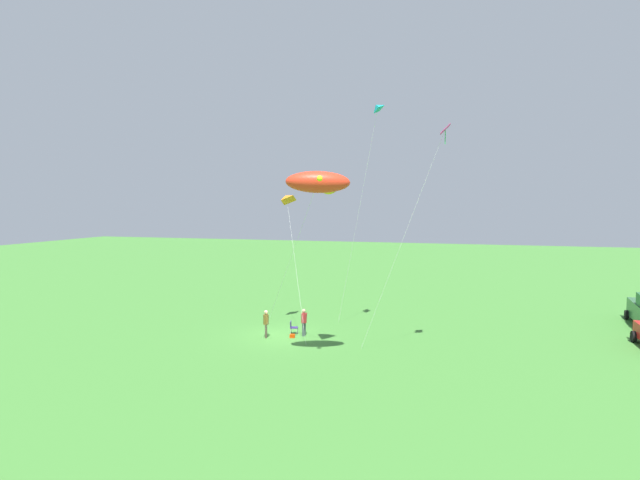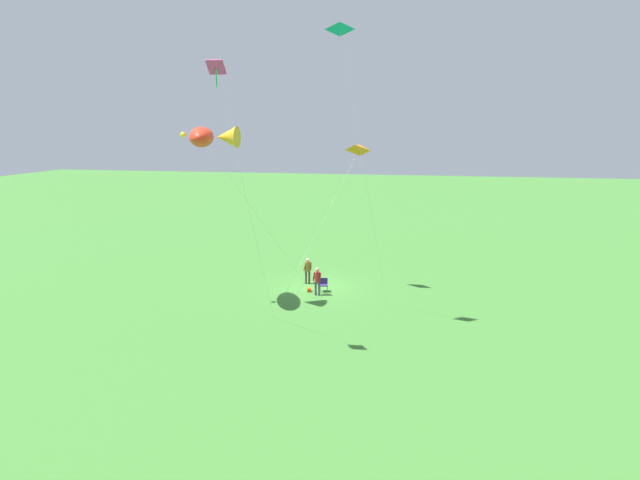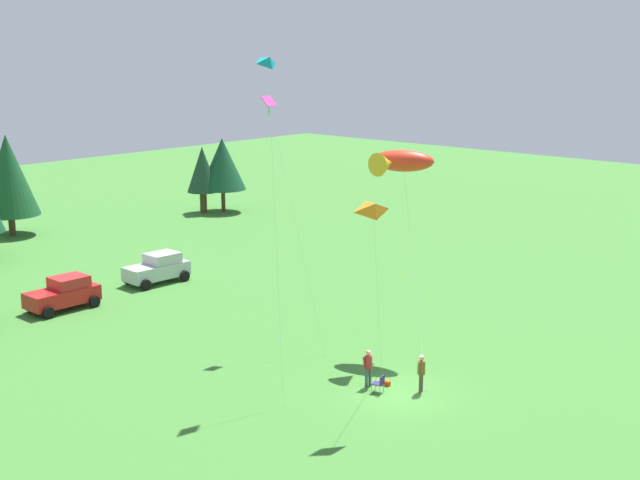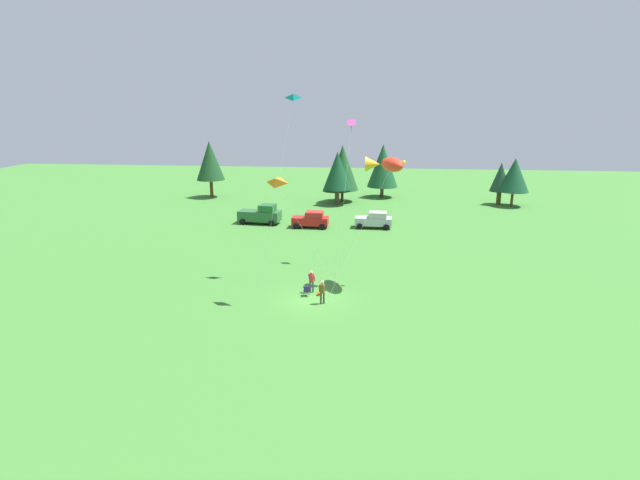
{
  "view_description": "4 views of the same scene",
  "coord_description": "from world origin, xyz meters",
  "px_view_note": "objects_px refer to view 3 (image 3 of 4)",
  "views": [
    {
      "loc": [
        29.39,
        11.28,
        8.38
      ],
      "look_at": [
        -0.43,
        2.57,
        6.15
      ],
      "focal_mm": 28.0,
      "sensor_mm": 36.0,
      "label": 1
    },
    {
      "loc": [
        -5.82,
        29.93,
        9.96
      ],
      "look_at": [
        -0.41,
        0.91,
        3.32
      ],
      "focal_mm": 28.0,
      "sensor_mm": 36.0,
      "label": 2
    },
    {
      "loc": [
        -30.02,
        -22.25,
        15.37
      ],
      "look_at": [
        -0.99,
        3.9,
        6.57
      ],
      "focal_mm": 50.0,
      "sensor_mm": 36.0,
      "label": 3
    },
    {
      "loc": [
        4.11,
        -33.86,
        13.81
      ],
      "look_at": [
        0.28,
        1.73,
        4.1
      ],
      "focal_mm": 28.0,
      "sensor_mm": 36.0,
      "label": 4
    }
  ],
  "objects_px": {
    "person_spectator": "(368,365)",
    "backpack_on_grass": "(386,383)",
    "kite_delta_orange": "(375,209)",
    "car_silver_compact": "(158,268)",
    "person_kite_flyer": "(421,370)",
    "kite_delta_teal": "(270,63)",
    "folding_chair": "(380,382)",
    "kite_diamond_rainbow": "(272,115)",
    "car_red_sedan": "(64,293)",
    "kite_large_fish": "(398,161)"
  },
  "relations": [
    {
      "from": "kite_delta_orange",
      "to": "person_kite_flyer",
      "type": "bearing_deg",
      "value": -2.48
    },
    {
      "from": "person_kite_flyer",
      "to": "backpack_on_grass",
      "type": "distance_m",
      "value": 1.89
    },
    {
      "from": "person_kite_flyer",
      "to": "kite_delta_teal",
      "type": "height_order",
      "value": "kite_delta_teal"
    },
    {
      "from": "kite_large_fish",
      "to": "kite_diamond_rainbow",
      "type": "bearing_deg",
      "value": 118.19
    },
    {
      "from": "car_red_sedan",
      "to": "kite_diamond_rainbow",
      "type": "relative_size",
      "value": 0.34
    },
    {
      "from": "person_kite_flyer",
      "to": "folding_chair",
      "type": "distance_m",
      "value": 1.93
    },
    {
      "from": "car_red_sedan",
      "to": "kite_delta_orange",
      "type": "relative_size",
      "value": 0.46
    },
    {
      "from": "car_silver_compact",
      "to": "kite_delta_orange",
      "type": "distance_m",
      "value": 25.56
    },
    {
      "from": "kite_diamond_rainbow",
      "to": "kite_delta_orange",
      "type": "distance_m",
      "value": 11.75
    },
    {
      "from": "car_red_sedan",
      "to": "person_kite_flyer",
      "type": "bearing_deg",
      "value": -80.23
    },
    {
      "from": "person_kite_flyer",
      "to": "kite_delta_teal",
      "type": "relative_size",
      "value": 0.12
    },
    {
      "from": "folding_chair",
      "to": "person_spectator",
      "type": "distance_m",
      "value": 1.04
    },
    {
      "from": "folding_chair",
      "to": "car_silver_compact",
      "type": "xyz_separation_m",
      "value": [
        4.96,
        22.16,
        0.46
      ]
    },
    {
      "from": "person_spectator",
      "to": "kite_large_fish",
      "type": "relative_size",
      "value": 0.17
    },
    {
      "from": "backpack_on_grass",
      "to": "kite_large_fish",
      "type": "height_order",
      "value": "kite_large_fish"
    },
    {
      "from": "car_silver_compact",
      "to": "kite_delta_teal",
      "type": "xyz_separation_m",
      "value": [
        -6.6,
        -17.14,
        13.44
      ]
    },
    {
      "from": "person_kite_flyer",
      "to": "kite_delta_teal",
      "type": "distance_m",
      "value": 15.09
    },
    {
      "from": "person_spectator",
      "to": "folding_chair",
      "type": "bearing_deg",
      "value": 171.63
    },
    {
      "from": "person_spectator",
      "to": "kite_large_fish",
      "type": "bearing_deg",
      "value": -55.93
    },
    {
      "from": "person_kite_flyer",
      "to": "car_red_sedan",
      "type": "distance_m",
      "value": 23.15
    },
    {
      "from": "person_spectator",
      "to": "car_silver_compact",
      "type": "distance_m",
      "value": 21.82
    },
    {
      "from": "backpack_on_grass",
      "to": "kite_diamond_rainbow",
      "type": "distance_m",
      "value": 14.72
    },
    {
      "from": "kite_delta_orange",
      "to": "folding_chair",
      "type": "bearing_deg",
      "value": 30.94
    },
    {
      "from": "car_red_sedan",
      "to": "kite_delta_teal",
      "type": "distance_m",
      "value": 21.32
    },
    {
      "from": "kite_delta_teal",
      "to": "kite_delta_orange",
      "type": "bearing_deg",
      "value": -92.94
    },
    {
      "from": "folding_chair",
      "to": "car_red_sedan",
      "type": "height_order",
      "value": "car_red_sedan"
    },
    {
      "from": "folding_chair",
      "to": "car_silver_compact",
      "type": "relative_size",
      "value": 0.19
    },
    {
      "from": "backpack_on_grass",
      "to": "kite_delta_orange",
      "type": "relative_size",
      "value": 0.03
    },
    {
      "from": "backpack_on_grass",
      "to": "car_red_sedan",
      "type": "relative_size",
      "value": 0.08
    },
    {
      "from": "car_silver_compact",
      "to": "kite_large_fish",
      "type": "bearing_deg",
      "value": -85.3
    },
    {
      "from": "folding_chair",
      "to": "kite_diamond_rainbow",
      "type": "bearing_deg",
      "value": -29.74
    },
    {
      "from": "person_spectator",
      "to": "car_silver_compact",
      "type": "relative_size",
      "value": 0.41
    },
    {
      "from": "person_kite_flyer",
      "to": "kite_large_fish",
      "type": "height_order",
      "value": "kite_large_fish"
    },
    {
      "from": "person_spectator",
      "to": "backpack_on_grass",
      "type": "distance_m",
      "value": 1.24
    },
    {
      "from": "car_red_sedan",
      "to": "kite_diamond_rainbow",
      "type": "bearing_deg",
      "value": -67.2
    },
    {
      "from": "car_red_sedan",
      "to": "kite_delta_teal",
      "type": "bearing_deg",
      "value": -86.83
    },
    {
      "from": "kite_diamond_rainbow",
      "to": "folding_chair",
      "type": "bearing_deg",
      "value": -105.98
    },
    {
      "from": "person_kite_flyer",
      "to": "kite_diamond_rainbow",
      "type": "distance_m",
      "value": 15.04
    },
    {
      "from": "folding_chair",
      "to": "kite_delta_teal",
      "type": "height_order",
      "value": "kite_delta_teal"
    },
    {
      "from": "kite_diamond_rainbow",
      "to": "person_kite_flyer",
      "type": "bearing_deg",
      "value": -97.24
    },
    {
      "from": "kite_delta_orange",
      "to": "car_silver_compact",
      "type": "bearing_deg",
      "value": 73.5
    },
    {
      "from": "folding_chair",
      "to": "backpack_on_grass",
      "type": "xyz_separation_m",
      "value": [
        0.88,
        0.28,
        -0.38
      ]
    },
    {
      "from": "person_spectator",
      "to": "kite_delta_orange",
      "type": "xyz_separation_m",
      "value": [
        -2.21,
        -2.02,
        7.73
      ]
    },
    {
      "from": "person_kite_flyer",
      "to": "backpack_on_grass",
      "type": "height_order",
      "value": "person_kite_flyer"
    },
    {
      "from": "car_red_sedan",
      "to": "kite_delta_teal",
      "type": "relative_size",
      "value": 0.29
    },
    {
      "from": "kite_delta_teal",
      "to": "kite_large_fish",
      "type": "bearing_deg",
      "value": -11.59
    },
    {
      "from": "person_kite_flyer",
      "to": "person_spectator",
      "type": "relative_size",
      "value": 1.0
    },
    {
      "from": "car_red_sedan",
      "to": "kite_delta_orange",
      "type": "distance_m",
      "value": 24.03
    },
    {
      "from": "folding_chair",
      "to": "person_spectator",
      "type": "bearing_deg",
      "value": -30.31
    },
    {
      "from": "car_silver_compact",
      "to": "person_spectator",
      "type": "bearing_deg",
      "value": -100.1
    }
  ]
}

